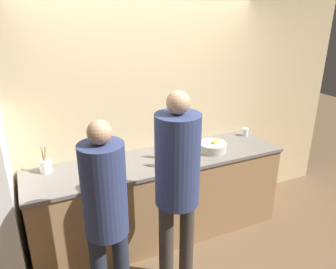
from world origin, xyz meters
The scene contains 10 objects.
ground_plane centered at (0.00, 0.00, 0.00)m, with size 14.00×14.00×0.00m, color brown.
wall_back centered at (0.00, 0.74, 1.30)m, with size 5.20×0.06×2.60m.
counter centered at (0.00, 0.40, 0.48)m, with size 2.73×0.72×0.95m.
person_left centered at (-0.77, -0.41, 1.02)m, with size 0.33×0.33×1.73m.
person_center centered at (-0.15, -0.35, 1.13)m, with size 0.37×0.37×1.86m.
fruit_bowl centered at (0.61, 0.32, 1.00)m, with size 0.30×0.30×0.14m.
utensil_crock centered at (-1.11, 0.56, 1.02)m, with size 0.11×0.11×0.27m.
bottle_clear centered at (-0.06, 0.21, 1.02)m, with size 0.07×0.07×0.17m.
bottle_amber centered at (0.01, 0.40, 1.03)m, with size 0.06×0.06×0.20m.
cup_white centered at (1.23, 0.55, 1.00)m, with size 0.07×0.07×0.09m.
Camera 1 is at (-1.20, -2.48, 2.44)m, focal length 35.00 mm.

